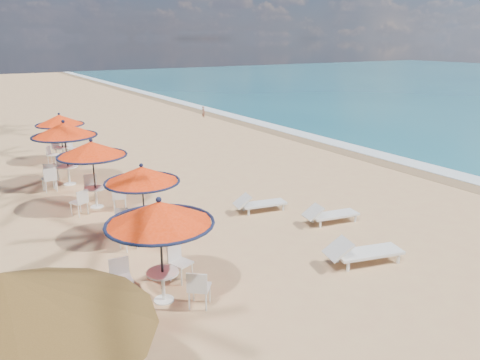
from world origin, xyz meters
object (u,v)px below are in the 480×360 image
object	(u,v)px
station_0	(161,225)
lounger_near	(361,252)
lounger_far	(258,203)
station_2	(92,158)
palapa	(7,306)
station_1	(141,184)
station_4	(60,126)
station_3	(62,138)
lounger_mid	(329,214)

from	to	relation	value
station_0	lounger_near	bearing A→B (deg)	-11.78
lounger_far	station_2	bearing A→B (deg)	154.89
lounger_near	station_0	bearing A→B (deg)	-177.59
station_0	palapa	distance (m)	4.39
station_0	station_1	world-z (taller)	station_0
station_1	lounger_near	xyz separation A→B (m)	(4.24, -4.57, -1.31)
station_0	palapa	bearing A→B (deg)	-138.34
station_0	station_4	world-z (taller)	station_0
station_3	lounger_near	size ratio (longest dim) A/B	1.19
station_1	station_2	world-z (taller)	station_2
station_0	lounger_mid	size ratio (longest dim) A/B	1.29
lounger_far	station_0	bearing A→B (deg)	-133.32
station_0	lounger_near	world-z (taller)	station_0
station_4	station_3	bearing A→B (deg)	-99.67
station_2	station_3	world-z (taller)	station_3
station_4	lounger_near	world-z (taller)	station_4
station_0	lounger_mid	bearing A→B (deg)	13.67
station_4	lounger_mid	xyz separation A→B (m)	(5.54, -12.84, -1.41)
station_3	palapa	world-z (taller)	palapa
lounger_mid	lounger_far	world-z (taller)	lounger_mid
station_4	palapa	distance (m)	17.73
lounger_near	lounger_far	bearing A→B (deg)	105.74
station_4	lounger_near	xyz separation A→B (m)	(4.33, -15.43, -1.36)
lounger_near	lounger_mid	distance (m)	2.86
station_1	station_4	distance (m)	10.86
station_0	station_4	size ratio (longest dim) A/B	1.06
station_3	palapa	size ratio (longest dim) A/B	0.70
station_2	station_4	distance (m)	7.46
lounger_far	palapa	world-z (taller)	palapa
lounger_far	station_3	bearing A→B (deg)	137.26
lounger_near	palapa	size ratio (longest dim) A/B	0.58
station_2	lounger_far	xyz separation A→B (m)	(4.61, -3.32, -1.49)
lounger_near	palapa	distance (m)	8.77
station_2	lounger_mid	size ratio (longest dim) A/B	1.28
lounger_mid	lounger_far	distance (m)	2.46
station_3	lounger_far	xyz separation A→B (m)	(4.91, -6.62, -1.63)
lounger_near	palapa	world-z (taller)	palapa
station_2	palapa	bearing A→B (deg)	-110.13
station_1	station_3	world-z (taller)	station_3
station_4	lounger_mid	bearing A→B (deg)	-66.65
palapa	lounger_far	bearing A→B (deg)	38.33
lounger_near	lounger_mid	world-z (taller)	lounger_near
lounger_near	lounger_mid	bearing A→B (deg)	79.04
station_0	station_2	distance (m)	6.93
station_0	station_2	world-z (taller)	station_0
station_0	station_3	xyz separation A→B (m)	(0.05, 10.22, 0.12)
station_1	station_3	size ratio (longest dim) A/B	0.86
station_3	lounger_near	world-z (taller)	station_3
lounger_near	station_1	bearing A→B (deg)	147.07
station_3	lounger_near	distance (m)	12.45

